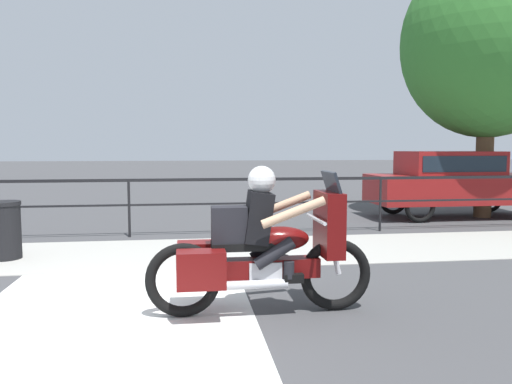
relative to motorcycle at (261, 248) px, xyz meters
name	(u,v)px	position (x,y,z in m)	size (l,w,h in m)	color
ground_plane	(71,330)	(-1.87, -0.23, -0.70)	(120.00, 120.00, 0.00)	#424244
sidewalk_band	(119,254)	(-1.87, 3.17, -0.70)	(44.00, 2.40, 0.01)	#A8A59E
crosswalk_band	(104,336)	(-1.53, -0.43, -0.70)	(2.92, 6.00, 0.01)	silver
fence_railing	(129,191)	(-1.87, 4.78, 0.19)	(36.00, 0.05, 1.14)	black
motorcycle	(261,248)	(0.00, 0.00, 0.00)	(2.39, 0.76, 1.56)	black
parked_car	(455,180)	(5.83, 6.48, 0.24)	(4.37, 1.63, 1.64)	maroon
trash_bin	(4,230)	(-3.58, 3.07, -0.24)	(0.52, 0.52, 0.91)	black
tree_behind_sign	(489,43)	(6.57, 6.43, 3.57)	(4.19, 4.19, 6.59)	brown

